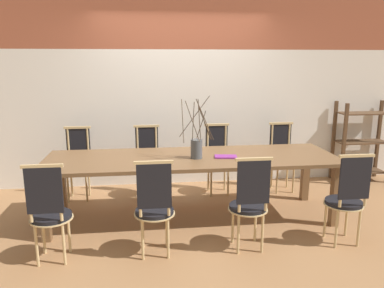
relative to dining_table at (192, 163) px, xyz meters
name	(u,v)px	position (x,y,z in m)	size (l,w,h in m)	color
ground_plane	(192,217)	(0.00, 0.00, -0.67)	(16.00, 16.00, 0.00)	#9E7047
wall_rear	(181,76)	(0.00, 1.35, 0.93)	(12.00, 0.06, 3.20)	white
dining_table	(192,163)	(0.00, 0.00, 0.00)	(3.34, 1.02, 0.75)	brown
chair_near_leftend	(49,210)	(-1.40, -0.84, -0.17)	(0.39, 0.39, 0.97)	black
chair_near_left	(154,206)	(-0.45, -0.84, -0.17)	(0.39, 0.39, 0.97)	black
chair_near_center	(250,201)	(0.45, -0.84, -0.17)	(0.39, 0.39, 0.97)	black
chair_near_right	(347,197)	(1.45, -0.84, -0.17)	(0.39, 0.39, 0.97)	black
chair_far_leftend	(78,162)	(-1.43, 0.84, -0.17)	(0.39, 0.39, 0.97)	black
chair_far_left	(147,159)	(-0.51, 0.84, -0.17)	(0.39, 0.39, 0.97)	black
chair_far_center	(218,157)	(0.46, 0.84, -0.17)	(0.39, 0.39, 0.97)	black
chair_far_right	(282,155)	(1.40, 0.84, -0.17)	(0.39, 0.39, 0.97)	black
vase_centerpiece	(197,147)	(0.04, -0.07, 0.20)	(0.37, 0.37, 0.69)	#4C5156
book_stack	(226,157)	(0.38, -0.07, 0.08)	(0.27, 0.18, 0.02)	#842D8C
shelving_rack	(361,142)	(2.75, 1.10, -0.07)	(0.79, 0.36, 1.22)	#513823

